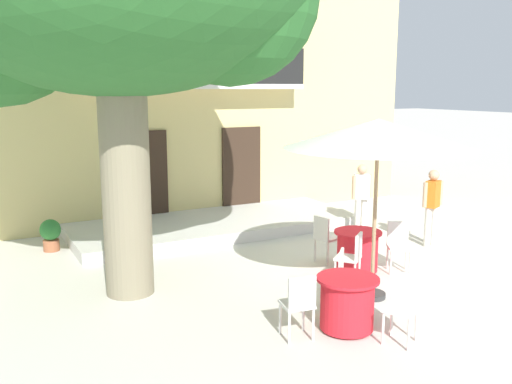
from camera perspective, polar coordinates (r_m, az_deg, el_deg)
ground_plane at (r=10.52m, az=8.47°, el=-7.78°), size 120.00×120.00×0.00m
building_facade at (r=15.85m, az=-9.22°, el=12.13°), size 13.00×5.09×7.50m
entrance_step_platform at (r=13.14m, az=-4.03°, el=-3.37°), size 6.73×2.66×0.25m
cafe_table_near_tree at (r=7.89m, az=9.35°, el=-11.20°), size 0.86×0.86×0.76m
cafe_chair_near_tree_0 at (r=7.47m, az=4.43°, el=-11.21°), size 0.46×0.46×0.91m
cafe_chair_near_tree_1 at (r=7.67m, az=14.86°, el=-10.97°), size 0.55×0.55×0.91m
cafe_chair_near_tree_2 at (r=8.54m, az=9.40°, el=-8.47°), size 0.57×0.57×0.91m
cafe_table_middle at (r=10.30m, az=10.38°, el=-5.95°), size 0.86×0.86×0.76m
cafe_chair_middle_0 at (r=10.46m, az=14.45°, el=-5.09°), size 0.55×0.55×0.91m
cafe_chair_middle_1 at (r=10.70m, az=7.11°, el=-4.47°), size 0.47×0.47×0.91m
cafe_chair_middle_2 at (r=9.55m, az=9.86°, el=-6.42°), size 0.56×0.56×0.91m
cafe_umbrella at (r=8.66m, az=12.44°, el=5.80°), size 2.90×2.90×2.85m
ground_planter_left at (r=12.16m, az=-20.37°, el=-4.02°), size 0.42×0.42×0.66m
pedestrian_near_entrance at (r=12.88m, az=10.78°, el=-0.28°), size 0.53×0.36×1.61m
pedestrian_mid_plaza at (r=12.20m, az=17.67°, el=-1.12°), size 0.53×0.34×1.63m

